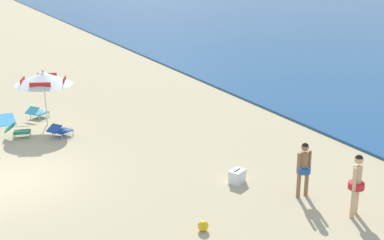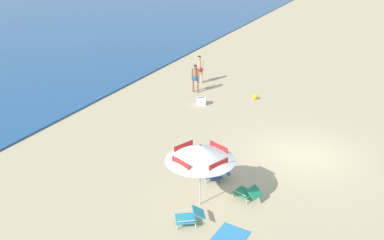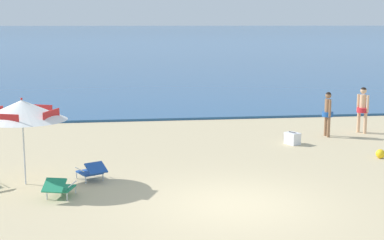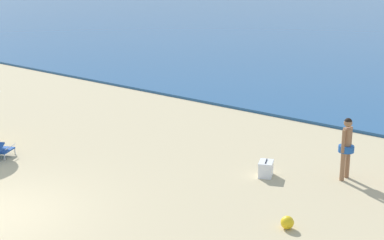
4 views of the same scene
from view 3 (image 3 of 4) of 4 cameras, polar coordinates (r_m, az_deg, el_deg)
ground_plane at (r=12.94m, az=4.24°, el=-8.54°), size 800.00×800.00×0.00m
ocean_water at (r=423.35m, az=-7.61°, el=9.15°), size 800.00×800.00×0.10m
beach_umbrella_striped_main at (r=14.69m, az=-16.80°, el=0.97°), size 3.07×3.07×2.23m
lounge_chair_beside_umbrella at (r=14.93m, az=-10.09°, el=-5.08°), size 0.88×1.03×0.52m
lounge_chair_facing_sea at (r=13.64m, az=-13.30°, el=-6.63°), size 0.76×1.01×0.53m
person_standing_near_shore at (r=20.88m, az=13.56°, el=0.90°), size 0.40×0.48×1.62m
person_standing_beside at (r=21.90m, az=16.87°, el=1.31°), size 0.42×0.46×1.72m
cooler_box at (r=19.41m, az=10.11°, el=-1.84°), size 0.53×0.60×0.43m
beach_ball at (r=18.08m, az=18.51°, el=-3.26°), size 0.28×0.28×0.28m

